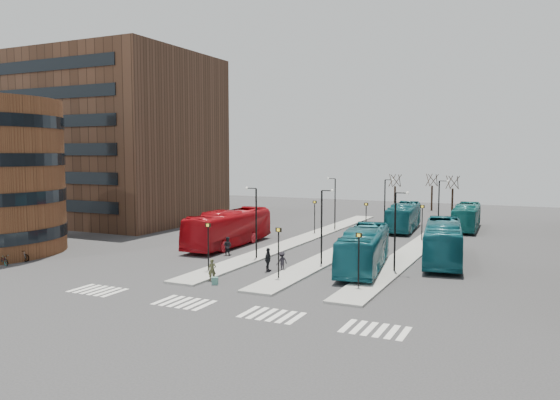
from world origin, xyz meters
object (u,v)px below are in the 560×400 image
at_px(suitcase, 215,281).
at_px(teal_bus_a, 364,249).
at_px(red_bus, 229,228).
at_px(commuter_c, 282,261).
at_px(teal_bus_b, 404,217).
at_px(bicycle_far, 3,260).
at_px(teal_bus_d, 466,217).
at_px(commuter_b, 268,260).
at_px(bicycle_mid, 20,256).
at_px(traveller, 212,270).
at_px(teal_bus_c, 443,242).
at_px(commuter_a, 228,246).

distance_m(suitcase, teal_bus_a, 12.28).
bearing_deg(red_bus, commuter_c, -40.89).
bearing_deg(teal_bus_a, teal_bus_b, 86.42).
relative_size(teal_bus_b, bicycle_far, 7.04).
relative_size(teal_bus_d, commuter_c, 7.25).
relative_size(suitcase, bicycle_far, 0.33).
relative_size(teal_bus_d, commuter_b, 6.04).
bearing_deg(bicycle_mid, teal_bus_d, -56.80).
bearing_deg(commuter_c, suitcase, 6.24).
bearing_deg(traveller, suitcase, -76.21).
xyz_separation_m(red_bus, teal_bus_d, (19.78, 22.29, -0.23)).
distance_m(teal_bus_b, commuter_c, 27.02).
xyz_separation_m(red_bus, teal_bus_c, (20.37, 0.87, -0.06)).
xyz_separation_m(suitcase, red_bus, (-7.31, 14.19, 1.52)).
relative_size(traveller, commuter_b, 0.86).
height_order(teal_bus_b, traveller, teal_bus_b).
xyz_separation_m(teal_bus_c, bicycle_mid, (-32.30, -15.22, -1.21)).
xyz_separation_m(bicycle_mid, bicycle_far, (0.00, -1.67, -0.08)).
height_order(commuter_b, bicycle_far, commuter_b).
bearing_deg(teal_bus_c, commuter_c, -148.42).
relative_size(suitcase, red_bus, 0.04).
relative_size(suitcase, teal_bus_c, 0.04).
height_order(red_bus, bicycle_mid, red_bus).
bearing_deg(teal_bus_b, commuter_c, -101.91).
bearing_deg(teal_bus_a, commuter_b, -158.25).
bearing_deg(bicycle_far, commuter_a, -41.47).
relative_size(teal_bus_a, bicycle_far, 7.24).
height_order(suitcase, teal_bus_a, teal_bus_a).
bearing_deg(commuter_a, commuter_c, 154.74).
height_order(traveller, bicycle_far, traveller).
bearing_deg(commuter_c, commuter_b, -29.43).
bearing_deg(teal_bus_d, suitcase, -111.19).
bearing_deg(commuter_b, red_bus, 37.97).
distance_m(teal_bus_d, traveller, 38.00).
bearing_deg(teal_bus_c, teal_bus_a, -140.15).
bearing_deg(teal_bus_d, commuter_b, -111.96).
height_order(red_bus, teal_bus_a, red_bus).
relative_size(commuter_a, bicycle_mid, 0.99).
relative_size(suitcase, commuter_b, 0.29).
bearing_deg(commuter_b, teal_bus_d, -26.56).
bearing_deg(teal_bus_a, commuter_a, 168.33).
bearing_deg(suitcase, teal_bus_b, 57.36).
relative_size(teal_bus_c, traveller, 7.79).
relative_size(commuter_c, bicycle_mid, 0.91).
xyz_separation_m(teal_bus_a, commuter_b, (-6.51, -3.84, -0.73)).
bearing_deg(teal_bus_b, red_bus, -129.60).
bearing_deg(suitcase, bicycle_far, 162.69).
height_order(commuter_c, bicycle_far, commuter_c).
bearing_deg(suitcase, red_bus, 94.54).
bearing_deg(traveller, teal_bus_d, 41.46).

